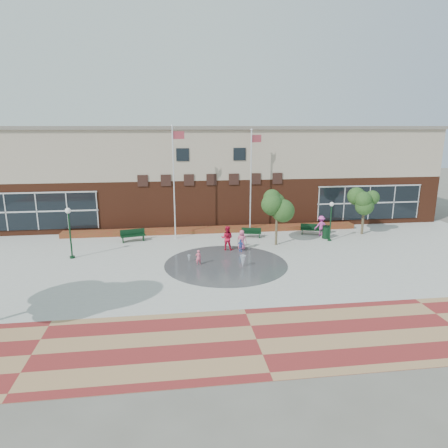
{
  "coord_description": "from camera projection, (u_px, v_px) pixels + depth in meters",
  "views": [
    {
      "loc": [
        -3.52,
        -22.62,
        9.23
      ],
      "look_at": [
        0.0,
        4.0,
        2.6
      ],
      "focal_mm": 32.0,
      "sensor_mm": 36.0,
      "label": 1
    }
  ],
  "objects": [
    {
      "name": "library_building",
      "position": [
        206.0,
        173.0,
        40.14
      ],
      "size": [
        44.4,
        10.4,
        9.2
      ],
      "color": "#592818",
      "rests_on": "ground"
    },
    {
      "name": "lamp_right",
      "position": [
        331.0,
        217.0,
        32.36
      ],
      "size": [
        0.34,
        0.34,
        3.26
      ],
      "color": "black",
      "rests_on": "ground"
    },
    {
      "name": "water_jet_b",
      "position": [
        189.0,
        262.0,
        27.76
      ],
      "size": [
        0.22,
        0.22,
        0.49
      ],
      "primitive_type": "cone",
      "rotation": [
        3.14,
        0.0,
        0.0
      ],
      "color": "white",
      "rests_on": "ground"
    },
    {
      "name": "ground",
      "position": [
        233.0,
        281.0,
        24.43
      ],
      "size": [
        120.0,
        120.0,
        0.0
      ],
      "primitive_type": "plane",
      "color": "#666056",
      "rests_on": "ground"
    },
    {
      "name": "tree_mid",
      "position": [
        277.0,
        205.0,
        30.97
      ],
      "size": [
        2.63,
        2.63,
        4.44
      ],
      "color": "#443927",
      "rests_on": "ground"
    },
    {
      "name": "flagpole_left",
      "position": [
        174.0,
        177.0,
        32.33
      ],
      "size": [
        1.04,
        0.44,
        9.32
      ],
      "rotation": [
        0.0,
        0.0,
        0.34
      ],
      "color": "white",
      "rests_on": "ground"
    },
    {
      "name": "person_bench",
      "position": [
        321.0,
        226.0,
        34.27
      ],
      "size": [
        1.15,
        0.7,
        1.74
      ],
      "primitive_type": "imported",
      "rotation": [
        0.0,
        0.0,
        3.19
      ],
      "color": "#DD42AD",
      "rests_on": "ground"
    },
    {
      "name": "flagpole_right",
      "position": [
        251.0,
        176.0,
        34.25
      ],
      "size": [
        1.03,
        0.51,
        9.0
      ],
      "rotation": [
        0.0,
        0.0,
        0.41
      ],
      "color": "white",
      "rests_on": "ground"
    },
    {
      "name": "child_splash",
      "position": [
        198.0,
        258.0,
        27.02
      ],
      "size": [
        0.43,
        0.32,
        1.08
      ],
      "primitive_type": "imported",
      "rotation": [
        0.0,
        0.0,
        3.31
      ],
      "color": "#EF5F7A",
      "rests_on": "ground"
    },
    {
      "name": "child_blue",
      "position": [
        241.0,
        246.0,
        29.8
      ],
      "size": [
        0.61,
        0.57,
        1.01
      ],
      "primitive_type": "imported",
      "rotation": [
        0.0,
        0.0,
        2.43
      ],
      "color": "#375EBE",
      "rests_on": "ground"
    },
    {
      "name": "trash_can",
      "position": [
        326.0,
        232.0,
        33.43
      ],
      "size": [
        0.67,
        0.67,
        1.1
      ],
      "color": "black",
      "rests_on": "ground"
    },
    {
      "name": "paver_band",
      "position": [
        256.0,
        340.0,
        17.69
      ],
      "size": [
        46.0,
        6.0,
        0.01
      ],
      "primitive_type": "cube",
      "color": "maroon",
      "rests_on": "ground"
    },
    {
      "name": "adult_pink",
      "position": [
        242.0,
        240.0,
        30.42
      ],
      "size": [
        0.88,
        0.75,
        1.52
      ],
      "primitive_type": "imported",
      "rotation": [
        0.0,
        0.0,
        2.7
      ],
      "color": "#D75A7F",
      "rests_on": "ground"
    },
    {
      "name": "splash_pad",
      "position": [
        226.0,
        264.0,
        27.32
      ],
      "size": [
        8.4,
        8.4,
        0.01
      ],
      "primitive_type": "cylinder",
      "color": "#383A3D",
      "rests_on": "ground"
    },
    {
      "name": "adult_red",
      "position": [
        227.0,
        238.0,
        30.22
      ],
      "size": [
        1.1,
        0.97,
        1.89
      ],
      "primitive_type": "imported",
      "rotation": [
        0.0,
        0.0,
        2.82
      ],
      "color": "red",
      "rests_on": "ground"
    },
    {
      "name": "bench_mid",
      "position": [
        251.0,
        235.0,
        33.73
      ],
      "size": [
        1.72,
        0.79,
        0.83
      ],
      "rotation": [
        0.0,
        0.0,
        -0.2
      ],
      "color": "black",
      "rests_on": "ground"
    },
    {
      "name": "water_jet_a",
      "position": [
        243.0,
        267.0,
        26.73
      ],
      "size": [
        0.41,
        0.41,
        0.8
      ],
      "primitive_type": "cone",
      "rotation": [
        3.14,
        0.0,
        0.0
      ],
      "color": "white",
      "rests_on": "ground"
    },
    {
      "name": "plaza_concrete",
      "position": [
        224.0,
        259.0,
        28.28
      ],
      "size": [
        46.0,
        18.0,
        0.01
      ],
      "primitive_type": "cube",
      "color": "#A8A8A0",
      "rests_on": "ground"
    },
    {
      "name": "bench_right",
      "position": [
        311.0,
        231.0,
        34.65
      ],
      "size": [
        1.91,
        1.07,
        0.93
      ],
      "rotation": [
        0.0,
        0.0,
        -0.32
      ],
      "color": "black",
      "rests_on": "ground"
    },
    {
      "name": "lamp_left",
      "position": [
        69.0,
        227.0,
        28.01
      ],
      "size": [
        0.39,
        0.39,
        3.68
      ],
      "color": "black",
      "rests_on": "ground"
    },
    {
      "name": "bench_left",
      "position": [
        133.0,
        238.0,
        32.59
      ],
      "size": [
        2.06,
        1.0,
        1.0
      ],
      "rotation": [
        0.0,
        0.0,
        0.24
      ],
      "color": "black",
      "rests_on": "ground"
    },
    {
      "name": "flower_bed",
      "position": [
        213.0,
        232.0,
        35.6
      ],
      "size": [
        26.0,
        1.2,
        0.4
      ],
      "primitive_type": "cube",
      "color": "#A9071B",
      "rests_on": "ground"
    },
    {
      "name": "tree_small_right",
      "position": [
        365.0,
        201.0,
        34.17
      ],
      "size": [
        2.39,
        2.39,
        4.08
      ],
      "color": "#443927",
      "rests_on": "ground"
    }
  ]
}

